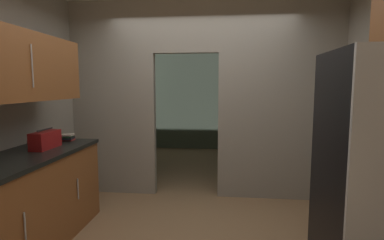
# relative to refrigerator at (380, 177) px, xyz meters

# --- Properties ---
(kitchen_partition) EXTENTS (3.75, 0.12, 2.73)m
(kitchen_partition) POSITION_rel_refrigerator_xyz_m (-1.39, 1.94, 0.54)
(kitchen_partition) COLOR #9E998C
(kitchen_partition) RESTS_ON ground
(adjoining_room_shell) EXTENTS (3.75, 3.28, 2.73)m
(adjoining_room_shell) POSITION_rel_refrigerator_xyz_m (-1.44, 4.14, 0.46)
(adjoining_room_shell) COLOR slate
(adjoining_room_shell) RESTS_ON ground
(refrigerator) EXTENTS (0.75, 0.80, 1.81)m
(refrigerator) POSITION_rel_refrigerator_xyz_m (0.00, 0.00, 0.00)
(refrigerator) COLOR black
(refrigerator) RESTS_ON ground
(lower_cabinet_run) EXTENTS (0.67, 1.92, 0.92)m
(lower_cabinet_run) POSITION_rel_refrigerator_xyz_m (-2.98, 0.23, -0.44)
(lower_cabinet_run) COLOR brown
(lower_cabinet_run) RESTS_ON ground
(upper_cabinet_counterside) EXTENTS (0.36, 1.73, 0.62)m
(upper_cabinet_counterside) POSITION_rel_refrigerator_xyz_m (-2.98, 0.23, 0.83)
(upper_cabinet_counterside) COLOR brown
(boombox) EXTENTS (0.16, 0.36, 0.20)m
(boombox) POSITION_rel_refrigerator_xyz_m (-2.95, 0.60, 0.11)
(boombox) COLOR maroon
(boombox) RESTS_ON lower_cabinet_run
(book_stack) EXTENTS (0.15, 0.16, 0.08)m
(book_stack) POSITION_rel_refrigerator_xyz_m (-2.95, 1.04, 0.06)
(book_stack) COLOR red
(book_stack) RESTS_ON lower_cabinet_run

